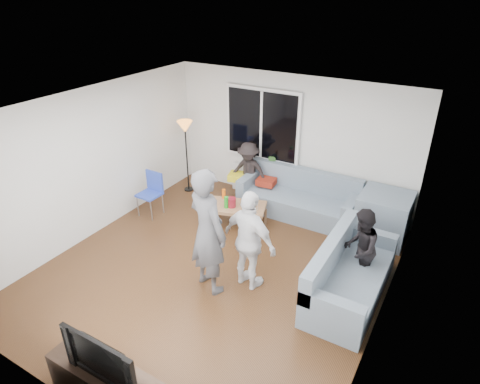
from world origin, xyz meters
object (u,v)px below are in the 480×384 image
Objects in this scene: television at (106,355)px; sofa_right_section at (352,271)px; floor_lamp at (187,157)px; player_right at (250,241)px; spectator_right at (360,249)px; spectator_back at (248,172)px; player_left at (208,232)px; sofa_back_section at (298,195)px; side_chair at (149,195)px; coffee_table at (236,215)px.

sofa_right_section is at bearing 60.38° from television.
floor_lamp is 0.99× the size of player_right.
floor_lamp is at bearing -114.77° from spectator_right.
player_right is (2.69, -2.10, 0.00)m from floor_lamp.
spectator_back is (-2.71, 1.51, 0.00)m from spectator_right.
floor_lamp is 1.23× the size of spectator_back.
player_left is (-1.88, -0.86, 0.54)m from sofa_right_section.
player_right reaches higher than floor_lamp.
sofa_right_section is (1.60, -1.79, 0.00)m from sofa_back_section.
floor_lamp is at bearing 92.14° from side_chair.
sofa_right_section is at bearing -146.38° from player_right.
television is (-0.10, -4.77, 0.30)m from sofa_back_section.
coffee_table is at bearing -39.96° from player_right.
television reaches higher than sofa_back_section.
television is at bearing -84.86° from spectator_back.
spectator_right is at bearing 0.00° from sofa_right_section.
floor_lamp is 3.27m from player_left.
television reaches higher than coffee_table.
spectator_back is (-1.12, 0.03, 0.21)m from sofa_back_section.
coffee_table is 0.57× the size of player_left.
floor_lamp reaches higher than coffee_table.
side_chair is at bearing -149.48° from sofa_back_section.
sofa_right_section is at bearing -7.58° from spectator_right.
spectator_back reaches higher than television.
spectator_back is at bearing 101.96° from television.
spectator_right is 0.99× the size of spectator_back.
side_chair is 2.85m from player_right.
coffee_table is (-0.85, -0.93, -0.22)m from sofa_back_section.
player_right is at bearing -84.66° from sofa_back_section.
sofa_back_section is 2.87m from side_chair.
player_left is at bearing -79.51° from spectator_back.
spectator_right reaches higher than television.
television is (-0.32, -2.45, -0.06)m from player_right.
spectator_back is 4.91m from television.
coffee_table is at bearing -23.50° from floor_lamp.
spectator_back is (1.36, 1.49, 0.21)m from side_chair.
television is (2.37, -4.55, -0.06)m from floor_lamp.
player_right reaches higher than spectator_back.
player_right is at bearing -15.60° from side_chair.
sofa_right_section reaches higher than coffee_table.
television reaches higher than side_chair.
player_left reaches higher than spectator_right.
sofa_back_section is 2.67× the size of side_chair.
side_chair is at bearing 125.62° from television.
player_left reaches higher than player_right.
sofa_back_section is 1.82× the size of spectator_right.
floor_lamp is 4.26m from spectator_right.
coffee_table is 0.87× the size of spectator_back.
coffee_table is 0.71× the size of floor_lamp.
sofa_right_section is 1.57× the size of spectator_back.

